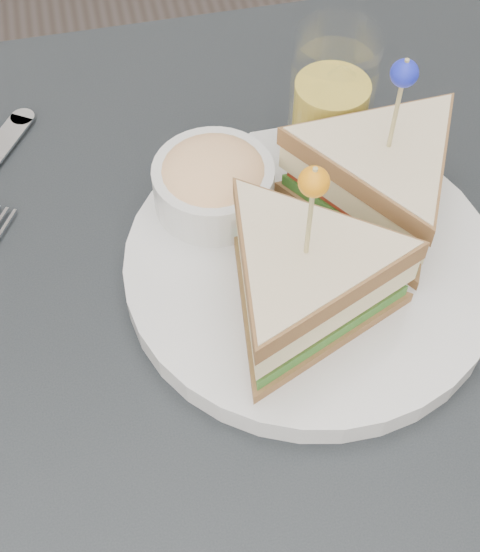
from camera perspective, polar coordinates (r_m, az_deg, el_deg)
name	(u,v)px	position (r m, az deg, el deg)	size (l,w,h in m)	color
table	(231,373)	(0.67, -0.65, -7.22)	(0.80, 0.80, 0.75)	black
plate_meal	(323,232)	(0.60, 6.15, 3.26)	(0.35, 0.33, 0.18)	silver
drink_set	(330,114)	(0.67, 6.67, 11.86)	(0.11, 0.11, 0.14)	white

